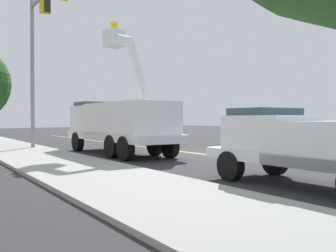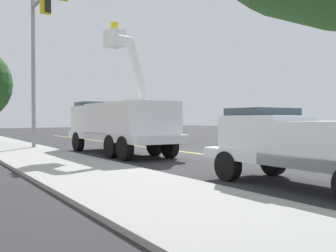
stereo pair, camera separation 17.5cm
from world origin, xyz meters
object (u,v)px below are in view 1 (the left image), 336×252
at_px(traffic_signal_mast, 41,37).
at_px(utility_bucket_truck, 118,122).
at_px(service_pickup_truck, 309,144).
at_px(traffic_cone_mid_front, 119,140).
at_px(passing_minivan, 152,129).

bearing_deg(traffic_signal_mast, utility_bucket_truck, -150.70).
distance_m(utility_bucket_truck, traffic_signal_mast, 6.42).
relative_size(utility_bucket_truck, service_pickup_truck, 1.45).
bearing_deg(service_pickup_truck, traffic_cone_mid_front, -17.23).
bearing_deg(traffic_cone_mid_front, utility_bucket_truck, 144.47).
bearing_deg(passing_minivan, traffic_signal_mast, 102.50).
relative_size(utility_bucket_truck, passing_minivan, 1.68).
height_order(utility_bucket_truck, traffic_cone_mid_front, utility_bucket_truck).
bearing_deg(traffic_cone_mid_front, service_pickup_truck, 162.77).
distance_m(utility_bucket_truck, service_pickup_truck, 10.99).
relative_size(utility_bucket_truck, traffic_signal_mast, 0.95).
relative_size(passing_minivan, traffic_cone_mid_front, 6.05).
height_order(traffic_cone_mid_front, traffic_signal_mast, traffic_signal_mast).
xyz_separation_m(service_pickup_truck, traffic_cone_mid_front, (14.82, -4.60, -0.71)).
bearing_deg(service_pickup_truck, utility_bucket_truck, -9.18).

